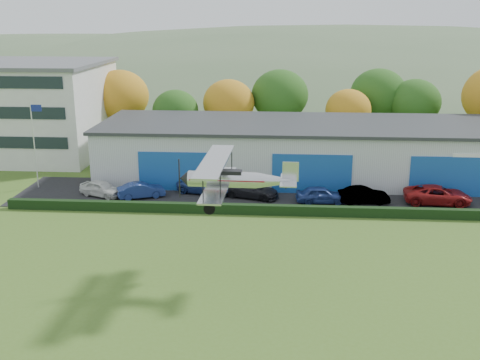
# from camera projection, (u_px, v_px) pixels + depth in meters

# --- Properties ---
(ground) EXTENTS (300.00, 300.00, 0.00)m
(ground) POSITION_uv_depth(u_px,v_px,m) (235.00, 316.00, 30.31)
(ground) COLOR #466520
(ground) RESTS_ON ground
(apron) EXTENTS (48.00, 9.00, 0.05)m
(apron) POSITION_uv_depth(u_px,v_px,m) (289.00, 196.00, 50.21)
(apron) COLOR black
(apron) RESTS_ON ground
(hedge) EXTENTS (46.00, 0.60, 0.80)m
(hedge) POSITION_uv_depth(u_px,v_px,m) (289.00, 210.00, 45.51)
(hedge) COLOR black
(hedge) RESTS_ON ground
(hangar) EXTENTS (40.60, 12.60, 5.30)m
(hangar) POSITION_uv_depth(u_px,v_px,m) (309.00, 149.00, 56.02)
(hangar) COLOR #B2B7BC
(hangar) RESTS_ON ground
(office_block) EXTENTS (20.60, 15.60, 10.40)m
(office_block) POSITION_uv_depth(u_px,v_px,m) (12.00, 108.00, 64.32)
(office_block) COLOR silver
(office_block) RESTS_ON ground
(flagpole) EXTENTS (1.05, 0.10, 8.00)m
(flagpole) POSITION_uv_depth(u_px,v_px,m) (35.00, 137.00, 51.43)
(flagpole) COLOR silver
(flagpole) RESTS_ON ground
(tree_belt) EXTENTS (75.70, 13.22, 10.12)m
(tree_belt) POSITION_uv_depth(u_px,v_px,m) (270.00, 100.00, 67.59)
(tree_belt) COLOR #3D2614
(tree_belt) RESTS_ON ground
(distant_hills) EXTENTS (430.00, 196.00, 56.00)m
(distant_hills) POSITION_uv_depth(u_px,v_px,m) (259.00, 115.00, 168.34)
(distant_hills) COLOR #4C6642
(distant_hills) RESTS_ON ground
(car_0) EXTENTS (4.35, 3.12, 1.38)m
(car_0) POSITION_uv_depth(u_px,v_px,m) (101.00, 188.00, 50.03)
(car_0) COLOR silver
(car_0) RESTS_ON apron
(car_1) EXTENTS (4.30, 2.90, 1.34)m
(car_1) POSITION_uv_depth(u_px,v_px,m) (141.00, 190.00, 49.57)
(car_1) COLOR navy
(car_1) RESTS_ON apron
(car_2) EXTENTS (5.55, 3.59, 1.42)m
(car_2) POSITION_uv_depth(u_px,v_px,m) (206.00, 185.00, 50.94)
(car_2) COLOR navy
(car_2) RESTS_ON apron
(car_3) EXTENTS (5.29, 3.36, 1.43)m
(car_3) POSITION_uv_depth(u_px,v_px,m) (251.00, 189.00, 49.67)
(car_3) COLOR black
(car_3) RESTS_ON apron
(car_4) EXTENTS (4.31, 2.00, 1.43)m
(car_4) POSITION_uv_depth(u_px,v_px,m) (321.00, 195.00, 48.21)
(car_4) COLOR navy
(car_4) RESTS_ON apron
(car_5) EXTENTS (4.34, 1.84, 1.39)m
(car_5) POSITION_uv_depth(u_px,v_px,m) (364.00, 195.00, 48.12)
(car_5) COLOR gray
(car_5) RESTS_ON apron
(car_6) EXTENTS (5.68, 2.90, 1.54)m
(car_6) POSITION_uv_depth(u_px,v_px,m) (438.00, 195.00, 47.98)
(car_6) COLOR maroon
(car_6) RESTS_ON apron
(biplane) EXTENTS (7.02, 8.00, 3.01)m
(biplane) POSITION_uv_depth(u_px,v_px,m) (232.00, 178.00, 33.37)
(biplane) COLOR #BBBBC2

